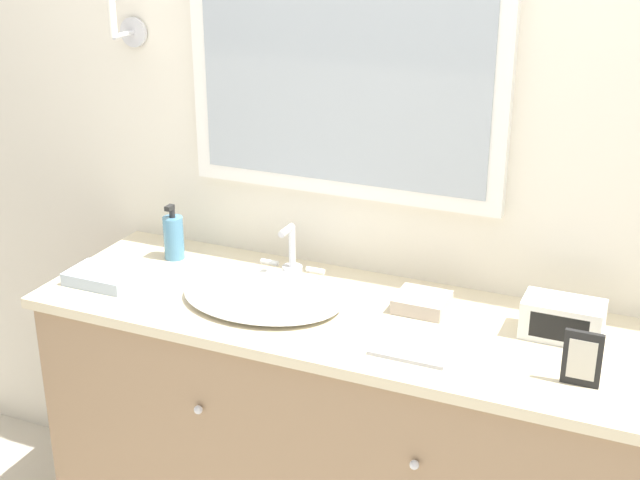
{
  "coord_description": "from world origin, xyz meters",
  "views": [
    {
      "loc": [
        0.81,
        -1.71,
        2.0
      ],
      "look_at": [
        -0.07,
        0.3,
        1.11
      ],
      "focal_mm": 50.0,
      "sensor_mm": 36.0,
      "label": 1
    }
  ],
  "objects_px": {
    "soap_bottle": "(174,237)",
    "appliance_box": "(562,319)",
    "picture_frame": "(582,359)",
    "sink_basin": "(264,294)"
  },
  "relations": [
    {
      "from": "soap_bottle",
      "to": "picture_frame",
      "type": "bearing_deg",
      "value": -11.91
    },
    {
      "from": "picture_frame",
      "to": "soap_bottle",
      "type": "bearing_deg",
      "value": 168.09
    },
    {
      "from": "sink_basin",
      "to": "soap_bottle",
      "type": "height_order",
      "value": "soap_bottle"
    },
    {
      "from": "soap_bottle",
      "to": "appliance_box",
      "type": "xyz_separation_m",
      "value": [
        1.19,
        -0.05,
        -0.02
      ]
    },
    {
      "from": "soap_bottle",
      "to": "appliance_box",
      "type": "relative_size",
      "value": 0.87
    },
    {
      "from": "soap_bottle",
      "to": "picture_frame",
      "type": "relative_size",
      "value": 1.29
    },
    {
      "from": "appliance_box",
      "to": "soap_bottle",
      "type": "bearing_deg",
      "value": 177.78
    },
    {
      "from": "soap_bottle",
      "to": "appliance_box",
      "type": "bearing_deg",
      "value": -2.22
    },
    {
      "from": "soap_bottle",
      "to": "picture_frame",
      "type": "distance_m",
      "value": 1.29
    },
    {
      "from": "appliance_box",
      "to": "sink_basin",
      "type": "bearing_deg",
      "value": -171.9
    }
  ]
}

